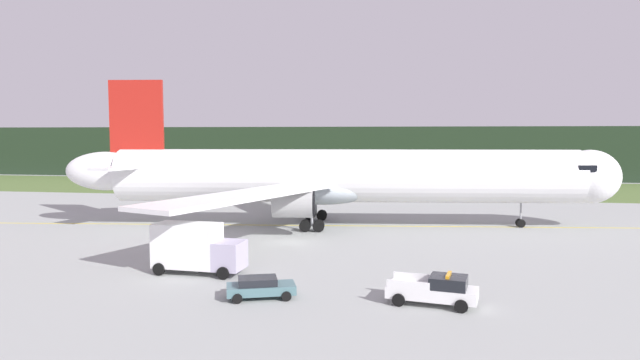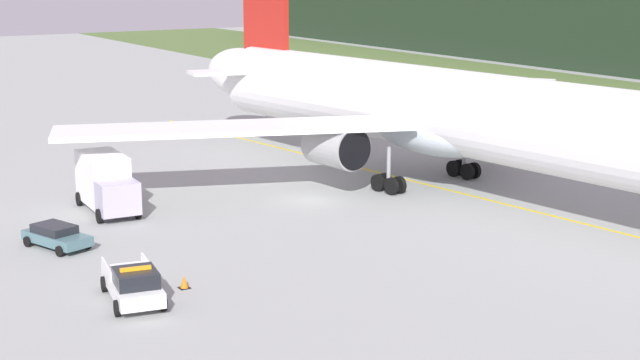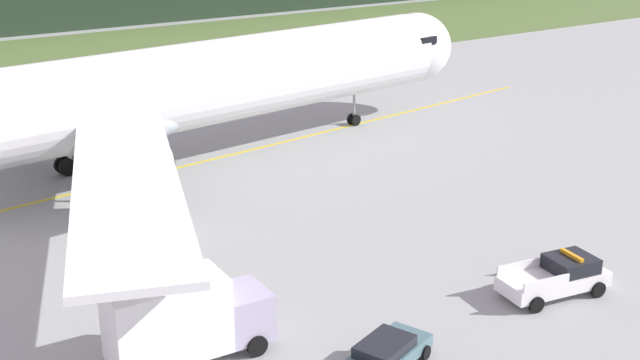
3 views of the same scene
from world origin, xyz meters
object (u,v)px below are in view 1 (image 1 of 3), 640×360
at_px(airliner, 341,177).
at_px(apron_cone, 424,286).
at_px(ops_pickup_truck, 436,290).
at_px(staff_car, 260,287).
at_px(catering_truck, 196,247).

relative_size(airliner, apron_cone, 93.38).
bearing_deg(ops_pickup_truck, staff_car, -177.83).
bearing_deg(staff_car, airliner, 86.83).
height_order(airliner, ops_pickup_truck, airliner).
relative_size(airliner, staff_car, 13.36).
height_order(catering_truck, apron_cone, catering_truck).
bearing_deg(apron_cone, ops_pickup_truck, -78.30).
bearing_deg(staff_car, apron_cone, 17.74).
height_order(airliner, staff_car, airliner).
distance_m(ops_pickup_truck, staff_car, 10.62).
height_order(ops_pickup_truck, staff_car, ops_pickup_truck).
relative_size(airliner, ops_pickup_truck, 10.99).
distance_m(airliner, apron_cone, 26.21).
xyz_separation_m(airliner, staff_car, (-1.52, -27.47, -4.70)).
height_order(ops_pickup_truck, catering_truck, catering_truck).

